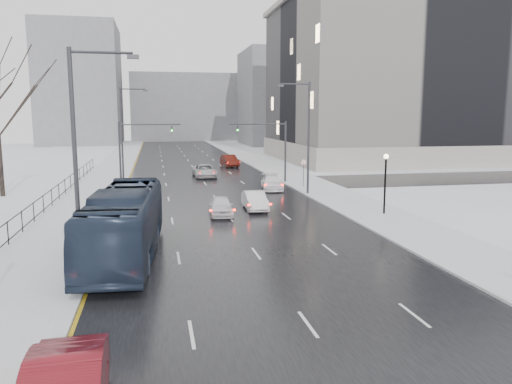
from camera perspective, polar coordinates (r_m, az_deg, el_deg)
road at (r=63.24m, az=-6.84°, el=2.30°), size 16.00×150.00×0.04m
cross_road at (r=51.38m, az=-5.75°, el=0.80°), size 130.00×10.00×0.04m
sidewalk_left at (r=63.27m, az=-16.37°, el=2.06°), size 5.00×150.00×0.16m
sidewalk_right at (r=64.91m, az=2.44°, el=2.58°), size 5.00×150.00×0.16m
park_strip at (r=64.80m, az=-24.77°, el=1.74°), size 14.00×150.00×0.12m
tree_park_e at (r=49.00m, az=-26.94°, el=-0.55°), size 9.45×9.45×13.50m
iron_fence at (r=34.18m, az=-24.80°, el=-2.57°), size 0.06×70.00×1.30m
streetlight_r_mid at (r=44.64m, az=5.75°, el=6.80°), size 2.95×0.25×10.00m
streetlight_l_near at (r=22.90m, az=-19.44°, el=4.39°), size 2.95×0.25×10.00m
streetlight_l_far at (r=54.74m, az=-14.87°, el=6.93°), size 2.95×0.25×10.00m
lamppost_r_mid at (r=36.59m, az=14.58°, el=1.90°), size 0.36×0.36×4.28m
mast_signal_right at (r=52.19m, az=2.24°, el=5.48°), size 6.10×0.33×6.50m
mast_signal_left at (r=50.77m, az=-14.11°, el=5.12°), size 6.10×0.33×6.50m
no_uturn_sign at (r=48.99m, az=5.47°, el=3.10°), size 0.60×0.06×2.70m
civic_building at (r=84.76m, az=17.06°, el=11.22°), size 41.00×31.00×24.80m
bldg_far_right at (r=122.22m, az=4.30°, el=10.65°), size 24.00×20.00×22.00m
bldg_far_left at (r=128.93m, az=-19.40°, el=11.42°), size 18.00×22.00×28.00m
bldg_far_center at (r=142.92m, az=-7.94°, el=9.53°), size 30.00×18.00×18.00m
bus at (r=26.02m, az=-14.77°, el=-3.45°), size 3.86×12.71×3.49m
sedan_center_near at (r=35.70m, az=-4.02°, el=-1.60°), size 1.92×4.14×1.37m
sedan_right_near at (r=37.73m, az=-0.14°, el=-0.99°), size 1.55×4.28×1.40m
sedan_right_cross at (r=57.56m, az=-5.90°, el=2.42°), size 2.59×5.35×1.47m
sedan_right_far at (r=47.77m, az=1.83°, el=1.08°), size 2.52×4.90×1.36m
sedan_right_distant at (r=69.03m, az=-3.06°, el=3.59°), size 2.17×5.02×1.61m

